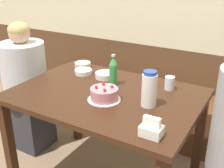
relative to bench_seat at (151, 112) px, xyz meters
name	(u,v)px	position (x,y,z in m)	size (l,w,h in m)	color
back_wall	(167,2)	(0.00, 0.22, 1.02)	(4.80, 0.04, 2.50)	brown
bench_seat	(151,112)	(0.00, 0.00, 0.00)	(2.46, 0.38, 0.46)	#56331E
dining_table	(106,106)	(0.00, -0.83, 0.44)	(1.23, 0.88, 0.77)	#381E11
birthday_cake	(104,94)	(0.05, -0.93, 0.58)	(0.21, 0.21, 0.10)	white
water_pitcher	(149,89)	(0.32, -0.85, 0.65)	(0.09, 0.09, 0.22)	white
soju_bottle	(113,71)	(-0.03, -0.68, 0.65)	(0.06, 0.06, 0.22)	#388E4C
napkin_holder	(151,129)	(0.46, -1.15, 0.58)	(0.11, 0.08, 0.11)	white
bowl_soup_white	(83,65)	(-0.43, -0.50, 0.56)	(0.13, 0.13, 0.04)	white
bowl_rice_small	(83,72)	(-0.34, -0.62, 0.56)	(0.14, 0.14, 0.04)	white
bowl_side_dish	(105,75)	(-0.15, -0.60, 0.56)	(0.15, 0.15, 0.04)	white
glass_water_tall	(170,83)	(0.34, -0.56, 0.59)	(0.07, 0.07, 0.09)	silver
person_teal_shirt	(26,89)	(-0.88, -0.73, 0.33)	(0.37, 0.37, 1.15)	#33333D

